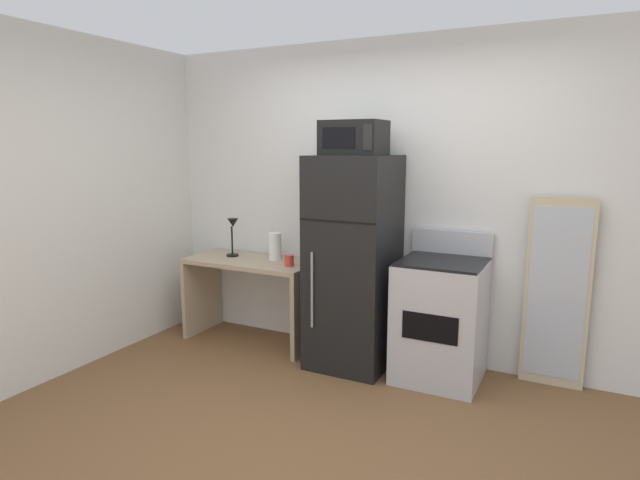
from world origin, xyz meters
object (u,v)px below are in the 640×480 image
Objects in this scene: desk_lamp at (233,231)px; paper_towel_roll at (275,246)px; coffee_mug at (289,261)px; microwave at (354,138)px; oven_range at (440,319)px; desk at (252,284)px; leaning_mirror at (557,294)px; refrigerator at (354,262)px.

desk_lamp reaches higher than paper_towel_roll.
coffee_mug is 0.21× the size of microwave.
microwave is 0.42× the size of oven_range.
paper_towel_roll is at bearing 27.50° from desk.
desk_lamp is 0.25× the size of leaning_mirror.
leaning_mirror is at bearing 8.11° from coffee_mug.
paper_towel_roll is at bearing 175.25° from oven_range.
refrigerator is (0.82, -0.15, -0.03)m from paper_towel_roll.
refrigerator is 0.97m from microwave.
desk_lamp is at bearing -170.93° from paper_towel_roll.
leaning_mirror reaches higher than oven_range.
desk is 0.51m from coffee_mug.
oven_range is (1.93, -0.06, -0.52)m from desk_lamp.
desk is 0.84× the size of leaning_mirror.
coffee_mug reaches higher than desk.
desk is 0.70× the size of refrigerator.
microwave is 0.33× the size of leaning_mirror.
desk is 2.56× the size of microwave.
coffee_mug is at bearing -178.30° from oven_range.
leaning_mirror is (0.77, 0.26, 0.23)m from oven_range.
paper_towel_roll is 0.14× the size of refrigerator.
refrigerator is at bearing -4.16° from desk_lamp.
desk_lamp is 0.32× the size of oven_range.
oven_range reaches higher than desk.
paper_towel_roll is 0.52× the size of microwave.
refrigerator reaches higher than paper_towel_roll.
microwave is (1.01, -0.08, 1.28)m from desk.
coffee_mug is 2.08m from leaning_mirror.
oven_range is at bearing -0.91° from desk.
coffee_mug is at bearing -178.98° from refrigerator.
coffee_mug is at bearing -8.68° from desk.
oven_range is at bearing -161.72° from leaning_mirror.
paper_towel_roll is (-0.24, 0.16, 0.07)m from coffee_mug.
desk_lamp is 0.68m from coffee_mug.
oven_range is (1.52, -0.13, -0.40)m from paper_towel_roll.
refrigerator is (0.58, 0.01, 0.04)m from coffee_mug.
leaning_mirror is (2.06, 0.29, -0.10)m from coffee_mug.
coffee_mug is 0.30m from paper_towel_roll.
paper_towel_roll reaches higher than coffee_mug.
paper_towel_roll is (0.19, 0.10, 0.35)m from desk.
coffee_mug is (0.43, -0.07, 0.27)m from desk.
desk is at bearing 171.32° from coffee_mug.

